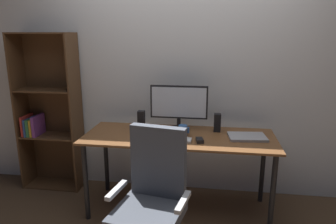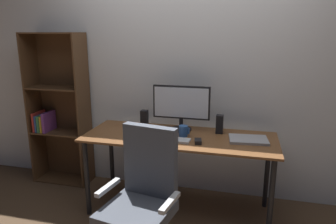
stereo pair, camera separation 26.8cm
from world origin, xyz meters
name	(u,v)px [view 1 (the left image)]	position (x,y,z in m)	size (l,w,h in m)	color
ground_plane	(178,209)	(0.00, 0.00, 0.00)	(12.00, 12.00, 0.00)	#4C3826
back_wall	(185,67)	(0.00, 0.50, 1.30)	(6.40, 0.10, 2.60)	silver
desk	(179,144)	(0.00, 0.00, 0.66)	(1.71, 0.65, 0.74)	brown
monitor	(179,105)	(-0.02, 0.18, 0.98)	(0.54, 0.20, 0.42)	black
keyboard	(174,140)	(-0.02, -0.13, 0.75)	(0.29, 0.11, 0.02)	#B7BABC
mouse	(200,140)	(0.19, -0.14, 0.76)	(0.06, 0.10, 0.03)	black
coffee_mug	(183,131)	(0.03, 0.01, 0.79)	(0.10, 0.08, 0.10)	#285193
laptop	(247,137)	(0.60, 0.02, 0.75)	(0.32, 0.23, 0.02)	#99999E
speaker_left	(141,120)	(-0.39, 0.18, 0.82)	(0.06, 0.07, 0.17)	black
speaker_right	(217,123)	(0.34, 0.18, 0.82)	(0.06, 0.07, 0.17)	black
office_chair	(152,208)	(-0.10, -0.74, 0.46)	(0.56, 0.55, 1.01)	#B7BABC
bookshelf	(49,114)	(-1.42, 0.32, 0.80)	(0.63, 0.28, 1.64)	#4C331E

